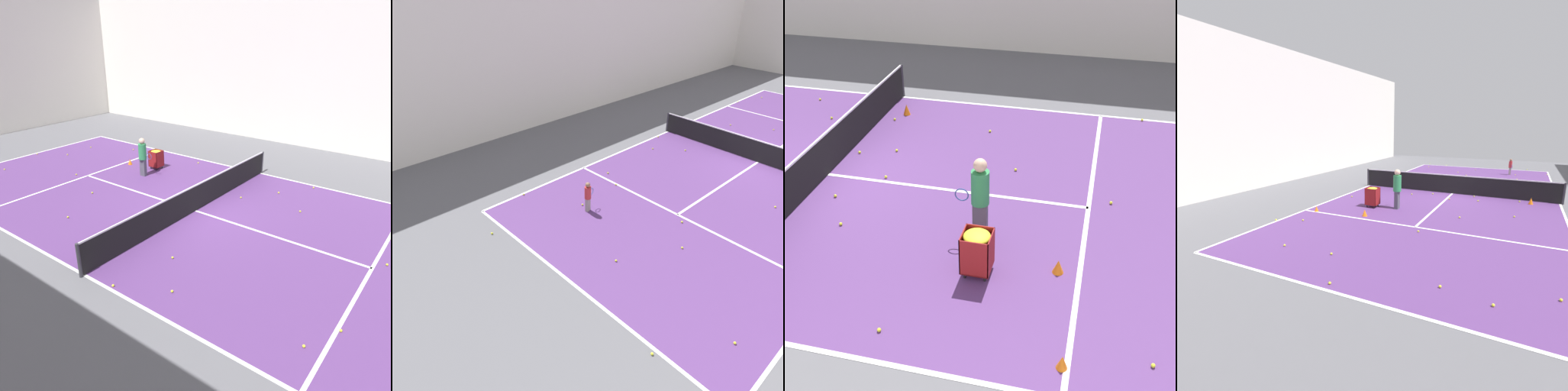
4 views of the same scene
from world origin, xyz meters
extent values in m
plane|color=#5B5B60|center=(0.00, 0.00, 0.00)|extent=(38.01, 38.01, 0.00)
cube|color=#563370|center=(0.00, 0.00, 0.00)|extent=(10.25, 22.86, 0.00)
cube|color=white|center=(0.00, -11.43, 0.01)|extent=(10.25, 0.10, 0.00)
cube|color=white|center=(0.00, 11.43, 0.01)|extent=(10.25, 0.10, 0.00)
cube|color=white|center=(-5.12, 0.00, 0.01)|extent=(0.10, 22.86, 0.00)
cube|color=white|center=(5.12, 0.00, 0.01)|extent=(0.10, 22.86, 0.00)
cube|color=white|center=(0.00, -6.29, 0.01)|extent=(10.25, 0.10, 0.00)
cube|color=white|center=(0.00, 6.29, 0.01)|extent=(10.25, 0.10, 0.00)
cube|color=white|center=(0.00, 0.00, 0.01)|extent=(0.10, 12.58, 0.00)
cube|color=silver|center=(10.77, 0.00, 4.18)|extent=(0.15, 34.31, 8.37)
cylinder|color=#2D2D33|center=(-5.22, 0.00, 0.52)|extent=(0.10, 0.10, 1.04)
cylinder|color=#2D2D33|center=(5.22, 0.00, 0.52)|extent=(0.10, 0.10, 1.04)
cube|color=black|center=(0.00, 0.00, 0.51)|extent=(10.35, 0.03, 0.97)
cube|color=white|center=(0.00, 0.00, 1.02)|extent=(10.35, 0.04, 0.05)
cube|color=gray|center=(-2.47, -8.51, 0.27)|extent=(0.16, 0.21, 0.54)
cylinder|color=#B22D2D|center=(-2.47, -8.51, 0.78)|extent=(0.29, 0.29, 0.48)
sphere|color=#846047|center=(-2.47, -8.51, 1.12)|extent=(0.18, 0.18, 0.18)
torus|color=#2D478C|center=(-2.58, -8.23, 0.66)|extent=(0.09, 0.28, 0.28)
cube|color=#4C4C56|center=(1.58, 4.21, 0.40)|extent=(0.18, 0.29, 0.81)
cylinder|color=#2D8C4C|center=(1.58, 4.21, 1.17)|extent=(0.37, 0.37, 0.72)
sphere|color=beige|center=(1.58, 4.21, 1.66)|extent=(0.27, 0.27, 0.27)
torus|color=#2D478C|center=(1.64, 3.85, 0.99)|extent=(0.03, 0.28, 0.28)
cube|color=maroon|center=(2.70, 4.42, 0.13)|extent=(0.54, 0.54, 0.02)
cube|color=maroon|center=(2.70, 4.16, 0.52)|extent=(0.54, 0.02, 0.76)
cube|color=maroon|center=(2.70, 4.68, 0.52)|extent=(0.54, 0.02, 0.76)
cube|color=maroon|center=(2.44, 4.42, 0.52)|extent=(0.02, 0.54, 0.76)
cube|color=maroon|center=(2.96, 4.42, 0.52)|extent=(0.02, 0.54, 0.76)
ellipsoid|color=yellow|center=(2.70, 4.42, 0.84)|extent=(0.50, 0.50, 0.16)
cylinder|color=black|center=(2.51, 4.23, 0.07)|extent=(0.05, 0.05, 0.13)
cylinder|color=black|center=(2.89, 4.23, 0.07)|extent=(0.05, 0.05, 0.13)
cylinder|color=black|center=(2.51, 4.61, 0.07)|extent=(0.05, 0.05, 0.13)
cylinder|color=black|center=(2.89, 4.61, 0.07)|extent=(0.05, 0.05, 0.13)
cone|color=orange|center=(2.34, 5.88, 0.14)|extent=(0.22, 0.22, 0.28)
cone|color=orange|center=(4.56, 6.21, 0.13)|extent=(0.18, 0.18, 0.25)
cone|color=orange|center=(-3.86, 0.63, 0.16)|extent=(0.21, 0.21, 0.32)
sphere|color=yellow|center=(-1.25, 4.42, 0.04)|extent=(0.07, 0.07, 0.07)
sphere|color=yellow|center=(4.21, 7.56, 0.04)|extent=(0.07, 0.07, 0.07)
sphere|color=yellow|center=(-3.24, 3.32, 0.04)|extent=(0.07, 0.07, 0.07)
sphere|color=yellow|center=(1.39, 9.74, 0.04)|extent=(0.07, 0.07, 0.07)
sphere|color=yellow|center=(3.06, -11.59, 0.04)|extent=(0.07, 0.07, 0.07)
sphere|color=yellow|center=(-0.28, 6.76, 0.04)|extent=(0.07, 0.07, 0.07)
sphere|color=yellow|center=(-5.02, -9.63, 0.04)|extent=(0.07, 0.07, 0.07)
sphere|color=yellow|center=(4.81, -2.72, 0.04)|extent=(0.07, 0.07, 0.07)
sphere|color=yellow|center=(2.03, -0.77, 0.04)|extent=(0.07, 0.07, 0.07)
sphere|color=yellow|center=(0.40, -6.59, 0.04)|extent=(0.07, 0.07, 0.07)
sphere|color=yellow|center=(-0.17, 1.44, 0.04)|extent=(0.07, 0.07, 0.07)
sphere|color=yellow|center=(-1.20, 0.29, 0.04)|extent=(0.07, 0.07, 0.07)
sphere|color=yellow|center=(1.25, -7.79, 0.04)|extent=(0.07, 0.07, 0.07)
sphere|color=yellow|center=(3.06, 9.86, 0.04)|extent=(0.07, 0.07, 0.07)
sphere|color=yellow|center=(5.19, 8.00, 0.04)|extent=(0.07, 0.07, 0.07)
sphere|color=yellow|center=(4.52, 3.22, 0.04)|extent=(0.07, 0.07, 0.07)
sphere|color=yellow|center=(-3.11, 10.40, 0.04)|extent=(0.07, 0.07, 0.07)
sphere|color=yellow|center=(-4.24, -2.44, 0.04)|extent=(0.07, 0.07, 0.07)
sphere|color=yellow|center=(0.47, 11.17, 0.04)|extent=(0.07, 0.07, 0.07)
sphere|color=yellow|center=(2.24, -3.19, 0.04)|extent=(0.07, 0.07, 0.07)
sphere|color=yellow|center=(-3.65, -11.90, 0.04)|extent=(0.07, 0.07, 0.07)
sphere|color=yellow|center=(4.25, -9.88, 0.04)|extent=(0.07, 0.07, 0.07)
sphere|color=yellow|center=(-4.40, 9.54, 0.04)|extent=(0.07, 0.07, 0.07)
sphere|color=yellow|center=(-1.53, 1.19, 0.04)|extent=(0.07, 0.07, 0.07)
sphere|color=yellow|center=(-5.00, -1.04, 0.04)|extent=(0.07, 0.07, 0.07)
sphere|color=yellow|center=(1.90, 1.26, 0.04)|extent=(0.07, 0.07, 0.07)
sphere|color=yellow|center=(0.20, -9.82, 0.04)|extent=(0.07, 0.07, 0.07)
sphere|color=yellow|center=(-3.98, -5.88, 0.04)|extent=(0.07, 0.07, 0.07)
sphere|color=yellow|center=(-2.87, -8.42, 0.04)|extent=(0.07, 0.07, 0.07)
sphere|color=yellow|center=(0.91, 0.65, 0.04)|extent=(0.07, 0.07, 0.07)
sphere|color=yellow|center=(-3.04, -6.37, 0.04)|extent=(0.07, 0.07, 0.07)
sphere|color=yellow|center=(-3.02, -1.42, 0.04)|extent=(0.07, 0.07, 0.07)
sphere|color=yellow|center=(3.40, -1.77, 0.04)|extent=(0.07, 0.07, 0.07)
sphere|color=yellow|center=(-1.92, 10.15, 0.04)|extent=(0.07, 0.07, 0.07)
sphere|color=yellow|center=(4.76, -12.00, 0.04)|extent=(0.07, 0.07, 0.07)
sphere|color=yellow|center=(-3.37, 0.42, 0.04)|extent=(0.07, 0.07, 0.07)
camera|label=1|loc=(-10.30, -7.74, 6.20)|focal=35.00mm
camera|label=2|loc=(6.18, -16.60, 7.97)|focal=35.00mm
camera|label=3|loc=(10.30, 6.33, 6.64)|focal=50.00mm
camera|label=4|loc=(-3.39, 16.60, 3.71)|focal=28.00mm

